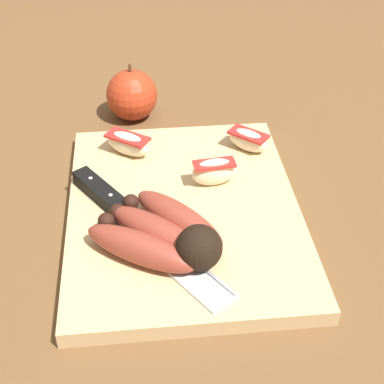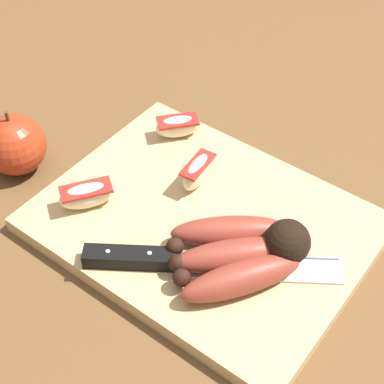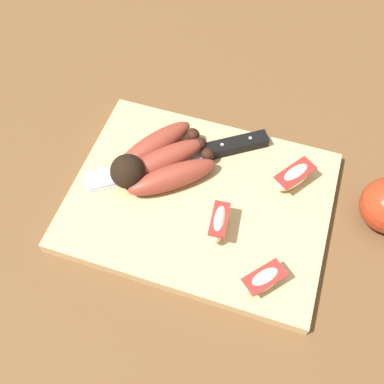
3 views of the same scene
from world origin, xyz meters
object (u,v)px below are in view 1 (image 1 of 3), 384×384
Objects in this scene: banana_bunch at (164,235)px; apple_wedge_near at (214,171)px; chefs_knife at (124,213)px; apple_wedge_middle at (248,140)px; whole_apple at (132,95)px; apple_wedge_far at (128,143)px.

banana_bunch reaches higher than apple_wedge_near.
apple_wedge_middle reaches higher than chefs_knife.
banana_bunch is 1.80× the size of whole_apple.
chefs_knife is 2.72× the size of whole_apple.
banana_bunch is 0.07m from chefs_knife.
apple_wedge_far is 0.13m from whole_apple.
whole_apple reaches higher than banana_bunch.
apple_wedge_near is 0.14m from apple_wedge_far.
apple_wedge_far is (-0.19, -0.04, -0.00)m from banana_bunch.
whole_apple reaches higher than apple_wedge_middle.
apple_wedge_far is 0.75× the size of whole_apple.
chefs_knife is at bearing -53.08° from apple_wedge_middle.
apple_wedge_near is 0.65× the size of whole_apple.
banana_bunch is 2.70× the size of apple_wedge_middle.
apple_wedge_far reaches higher than chefs_knife.
banana_bunch is at bearing -34.18° from apple_wedge_middle.
banana_bunch is at bearing 10.82° from apple_wedge_far.
whole_apple is (-0.33, -0.03, 0.00)m from banana_bunch.
apple_wedge_middle is 0.89× the size of apple_wedge_far.
apple_wedge_near is at bearing 115.19° from chefs_knife.
apple_wedge_far is (-0.01, -0.17, 0.00)m from apple_wedge_middle.
apple_wedge_middle is (-0.13, 0.17, 0.01)m from chefs_knife.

